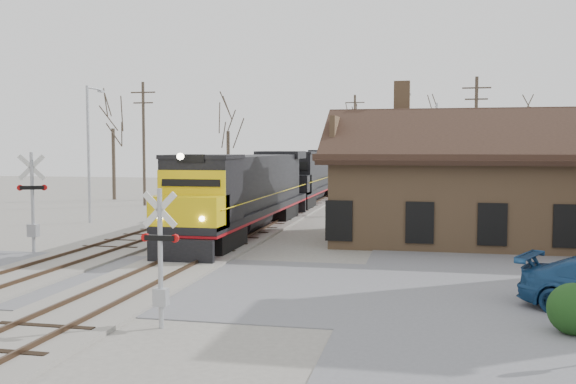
% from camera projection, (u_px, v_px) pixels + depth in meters
% --- Properties ---
extents(ground, '(140.00, 140.00, 0.00)m').
position_uv_depth(ground, '(147.00, 281.00, 21.75)').
color(ground, '#9B968C').
rests_on(ground, ground).
extents(road, '(60.00, 9.00, 0.03)m').
position_uv_depth(road, '(147.00, 281.00, 21.75)').
color(road, slate).
rests_on(road, ground).
extents(track_main, '(3.40, 90.00, 0.24)m').
position_uv_depth(track_main, '(258.00, 226.00, 36.39)').
color(track_main, '#9B968C').
rests_on(track_main, ground).
extents(track_siding, '(3.40, 90.00, 0.24)m').
position_uv_depth(track_siding, '(184.00, 224.00, 37.32)').
color(track_siding, '#9B968C').
rests_on(track_siding, ground).
extents(depot, '(15.20, 9.31, 7.90)m').
position_uv_depth(depot, '(484.00, 192.00, 30.83)').
color(depot, '#8E6B49').
rests_on(depot, ground).
extents(locomotive_lead, '(2.88, 19.27, 4.28)m').
position_uv_depth(locomotive_lead, '(244.00, 191.00, 33.39)').
color(locomotive_lead, black).
rests_on(locomotive_lead, ground).
extents(locomotive_trailing, '(2.88, 19.27, 4.05)m').
position_uv_depth(locomotive_trailing, '(309.00, 175.00, 52.47)').
color(locomotive_trailing, black).
rests_on(locomotive_trailing, ground).
extents(crossbuck_near, '(1.00, 0.26, 3.52)m').
position_uv_depth(crossbuck_near, '(160.00, 262.00, 15.99)').
color(crossbuck_near, '#A5A8AD').
rests_on(crossbuck_near, ground).
extents(crossbuck_far, '(1.16, 0.57, 4.34)m').
position_uv_depth(crossbuck_far, '(33.00, 206.00, 27.41)').
color(crossbuck_far, '#A5A8AD').
rests_on(crossbuck_far, ground).
extents(hedge_a, '(1.27, 1.27, 1.27)m').
position_uv_depth(hedge_a, '(574.00, 309.00, 15.47)').
color(hedge_a, black).
rests_on(hedge_a, ground).
extents(streetlight_a, '(0.25, 2.04, 8.19)m').
position_uv_depth(streetlight_a, '(90.00, 146.00, 38.42)').
color(streetlight_a, '#A5A8AD').
rests_on(streetlight_a, ground).
extents(streetlight_b, '(0.25, 2.04, 8.45)m').
position_uv_depth(streetlight_b, '(408.00, 144.00, 43.75)').
color(streetlight_b, '#A5A8AD').
rests_on(streetlight_b, ground).
extents(streetlight_c, '(0.25, 2.04, 8.26)m').
position_uv_depth(streetlight_c, '(436.00, 146.00, 54.30)').
color(streetlight_c, '#A5A8AD').
rests_on(streetlight_c, ground).
extents(utility_pole_a, '(2.00, 0.24, 9.57)m').
position_uv_depth(utility_pole_a, '(144.00, 141.00, 49.68)').
color(utility_pole_a, '#382D23').
rests_on(utility_pole_a, ground).
extents(utility_pole_b, '(2.00, 0.24, 9.99)m').
position_uv_depth(utility_pole_b, '(355.00, 141.00, 66.98)').
color(utility_pole_b, '#382D23').
rests_on(utility_pole_b, ground).
extents(utility_pole_c, '(2.00, 0.24, 9.58)m').
position_uv_depth(utility_pole_c, '(476.00, 141.00, 46.07)').
color(utility_pole_c, '#382D23').
rests_on(utility_pole_c, ground).
extents(tree_a, '(4.11, 4.11, 10.07)m').
position_uv_depth(tree_a, '(113.00, 117.00, 55.25)').
color(tree_a, '#382D23').
rests_on(tree_a, ground).
extents(tree_b, '(3.99, 3.99, 9.77)m').
position_uv_depth(tree_b, '(228.00, 120.00, 57.08)').
color(tree_b, '#382D23').
rests_on(tree_b, ground).
extents(tree_c, '(4.10, 4.10, 10.04)m').
position_uv_depth(tree_c, '(351.00, 123.00, 69.46)').
color(tree_c, '#382D23').
rests_on(tree_c, ground).
extents(tree_d, '(4.12, 4.12, 10.10)m').
position_uv_depth(tree_d, '(435.00, 119.00, 60.76)').
color(tree_d, '#382D23').
rests_on(tree_d, ground).
extents(tree_e, '(3.62, 3.62, 8.86)m').
position_uv_depth(tree_e, '(531.00, 127.00, 56.81)').
color(tree_e, '#382D23').
rests_on(tree_e, ground).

